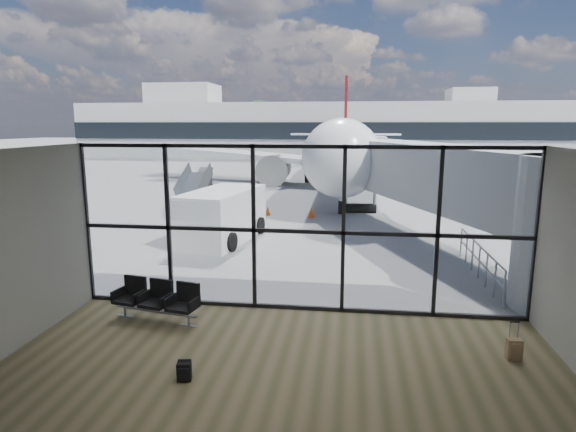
% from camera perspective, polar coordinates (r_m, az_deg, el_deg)
% --- Properties ---
extents(ground, '(220.00, 220.00, 0.00)m').
position_cam_1_polar(ground, '(52.67, 6.10, 5.38)').
color(ground, slate).
rests_on(ground, ground).
extents(lounge_shell, '(12.02, 8.01, 4.51)m').
position_cam_1_polar(lounge_shell, '(8.09, -2.62, -6.15)').
color(lounge_shell, brown).
rests_on(lounge_shell, ground).
extents(glass_curtain_wall, '(12.10, 0.12, 4.50)m').
position_cam_1_polar(glass_curtain_wall, '(12.79, 1.20, -1.62)').
color(glass_curtain_wall, white).
rests_on(glass_curtain_wall, ground).
extents(jet_bridge, '(8.00, 16.50, 4.33)m').
position_cam_1_polar(jet_bridge, '(19.93, 17.76, 3.87)').
color(jet_bridge, '#95979A').
rests_on(jet_bridge, ground).
extents(apron_railing, '(0.06, 5.46, 1.11)m').
position_cam_1_polar(apron_railing, '(17.01, 21.75, -4.54)').
color(apron_railing, gray).
rests_on(apron_railing, ground).
extents(far_terminal, '(80.00, 12.20, 11.00)m').
position_cam_1_polar(far_terminal, '(74.41, 6.20, 10.23)').
color(far_terminal, '#A1A29D').
rests_on(far_terminal, ground).
extents(tree_0, '(4.95, 4.95, 7.12)m').
position_cam_1_polar(tree_0, '(96.32, -21.51, 9.94)').
color(tree_0, '#382619').
rests_on(tree_0, ground).
extents(tree_1, '(5.61, 5.61, 8.07)m').
position_cam_1_polar(tree_1, '(93.58, -18.27, 10.52)').
color(tree_1, '#382619').
rests_on(tree_1, ground).
extents(tree_2, '(6.27, 6.27, 9.03)m').
position_cam_1_polar(tree_2, '(91.15, -14.83, 11.10)').
color(tree_2, '#382619').
rests_on(tree_2, ground).
extents(tree_3, '(4.95, 4.95, 7.12)m').
position_cam_1_polar(tree_3, '(89.06, -11.15, 10.46)').
color(tree_3, '#382619').
rests_on(tree_3, ground).
extents(tree_4, '(5.61, 5.61, 8.07)m').
position_cam_1_polar(tree_4, '(87.33, -7.37, 10.98)').
color(tree_4, '#382619').
rests_on(tree_4, ground).
extents(tree_5, '(6.27, 6.27, 9.03)m').
position_cam_1_polar(tree_5, '(85.99, -3.43, 11.46)').
color(tree_5, '#382619').
rests_on(tree_5, ground).
extents(seating_row, '(2.35, 1.08, 1.04)m').
position_cam_1_polar(seating_row, '(13.07, -15.14, -9.37)').
color(seating_row, gray).
rests_on(seating_row, ground).
extents(backpack, '(0.30, 0.29, 0.41)m').
position_cam_1_polar(backpack, '(10.20, -12.21, -17.57)').
color(backpack, black).
rests_on(backpack, ground).
extents(suitcase, '(0.32, 0.25, 0.85)m').
position_cam_1_polar(suitcase, '(11.76, 25.23, -14.10)').
color(suitcase, '#8E714F').
rests_on(suitcase, ground).
extents(airliner, '(35.35, 40.88, 10.53)m').
position_cam_1_polar(airliner, '(42.58, 6.66, 8.40)').
color(airliner, silver).
rests_on(airliner, ground).
extents(service_van, '(3.10, 5.36, 2.21)m').
position_cam_1_polar(service_van, '(20.92, -7.95, 0.09)').
color(service_van, silver).
rests_on(service_van, ground).
extents(belt_loader, '(1.54, 3.59, 1.63)m').
position_cam_1_polar(belt_loader, '(36.98, -10.34, 3.78)').
color(belt_loader, black).
rests_on(belt_loader, ground).
extents(mobile_stairs, '(1.92, 3.28, 2.21)m').
position_cam_1_polar(mobile_stairs, '(27.48, -11.55, 1.28)').
color(mobile_stairs, gold).
rests_on(mobile_stairs, ground).
extents(traffic_cone_a, '(0.36, 0.36, 0.51)m').
position_cam_1_polar(traffic_cone_a, '(26.78, -2.42, 0.62)').
color(traffic_cone_a, '#DE4D0B').
rests_on(traffic_cone_a, ground).
extents(traffic_cone_b, '(0.38, 0.38, 0.55)m').
position_cam_1_polar(traffic_cone_b, '(26.21, 2.83, 0.43)').
color(traffic_cone_b, '#D0450A').
rests_on(traffic_cone_b, ground).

